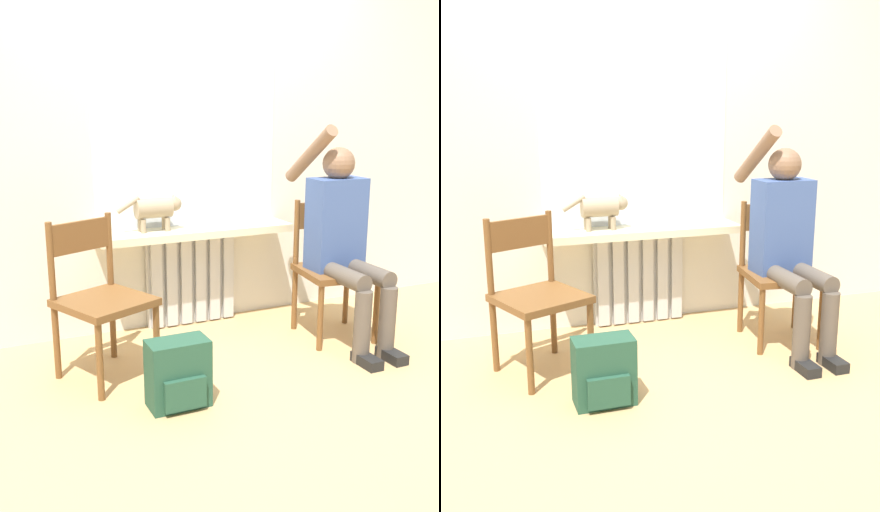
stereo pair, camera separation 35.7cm
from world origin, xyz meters
The scene contains 10 objects.
ground_plane centered at (0.00, 0.00, 0.00)m, with size 12.00×12.00×0.00m, color tan.
wall_with_window centered at (0.00, 1.23, 1.35)m, with size 7.00×0.06×2.70m.
radiator centered at (0.00, 1.15, 0.32)m, with size 0.62×0.08×0.63m.
windowsill centered at (0.00, 1.06, 0.66)m, with size 1.31×0.28×0.05m.
window_glass centered at (0.00, 1.20, 1.28)m, with size 1.26×0.01×1.20m.
chair_left centered at (-0.76, 0.58, 0.46)m, with size 0.57×0.57×0.87m.
chair_right centered at (0.75, 0.58, 0.46)m, with size 0.49×0.49×0.87m.
person centered at (0.74, 0.47, 0.68)m, with size 0.36×0.98×1.35m.
cat centered at (-0.26, 1.08, 0.82)m, with size 0.43×0.12×0.23m.
backpack centered at (-0.50, 0.07, 0.17)m, with size 0.30×0.20×0.35m.
Camera 2 is at (-1.10, -2.63, 1.45)m, focal length 42.00 mm.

